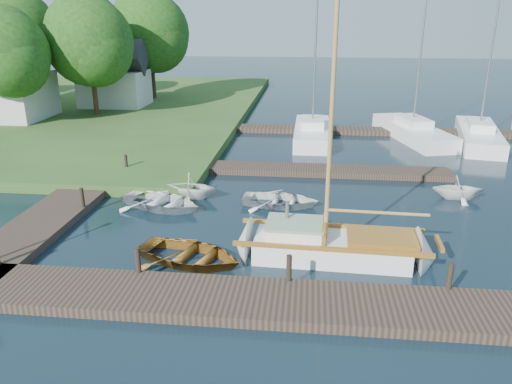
# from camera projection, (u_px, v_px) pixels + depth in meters

# --- Properties ---
(ground) EXTENTS (160.00, 160.00, 0.00)m
(ground) POSITION_uv_depth(u_px,v_px,m) (256.00, 221.00, 19.46)
(ground) COLOR black
(ground) RESTS_ON ground
(near_dock) EXTENTS (18.00, 2.20, 0.30)m
(near_dock) POSITION_uv_depth(u_px,v_px,m) (233.00, 300.00, 13.79)
(near_dock) COLOR #2F221A
(near_dock) RESTS_ON ground
(left_dock) EXTENTS (2.20, 18.00, 0.30)m
(left_dock) POSITION_uv_depth(u_px,v_px,m) (82.00, 193.00, 22.09)
(left_dock) COLOR #2F221A
(left_dock) RESTS_ON ground
(far_dock) EXTENTS (14.00, 1.60, 0.30)m
(far_dock) POSITION_uv_depth(u_px,v_px,m) (309.00, 170.00, 25.29)
(far_dock) COLOR #2F221A
(far_dock) RESTS_ON ground
(pontoon) EXTENTS (30.00, 1.60, 0.30)m
(pontoon) POSITION_uv_depth(u_px,v_px,m) (430.00, 132.00, 33.38)
(pontoon) COLOR #2F221A
(pontoon) RESTS_ON ground
(mooring_post_1) EXTENTS (0.16, 0.16, 0.80)m
(mooring_post_1) POSITION_uv_depth(u_px,v_px,m) (138.00, 260.00, 14.84)
(mooring_post_1) COLOR black
(mooring_post_1) RESTS_ON near_dock
(mooring_post_2) EXTENTS (0.16, 0.16, 0.80)m
(mooring_post_2) POSITION_uv_depth(u_px,v_px,m) (289.00, 268.00, 14.39)
(mooring_post_2) COLOR black
(mooring_post_2) RESTS_ON near_dock
(mooring_post_3) EXTENTS (0.16, 0.16, 0.80)m
(mooring_post_3) POSITION_uv_depth(u_px,v_px,m) (450.00, 276.00, 13.94)
(mooring_post_3) COLOR black
(mooring_post_3) RESTS_ON near_dock
(mooring_post_4) EXTENTS (0.16, 0.16, 0.80)m
(mooring_post_4) POSITION_uv_depth(u_px,v_px,m) (82.00, 197.00, 19.93)
(mooring_post_4) COLOR black
(mooring_post_4) RESTS_ON left_dock
(mooring_post_5) EXTENTS (0.16, 0.16, 0.80)m
(mooring_post_5) POSITION_uv_depth(u_px,v_px,m) (126.00, 163.00, 24.61)
(mooring_post_5) COLOR black
(mooring_post_5) RESTS_ON left_dock
(sailboat) EXTENTS (7.23, 2.26, 9.83)m
(sailboat) POSITION_uv_depth(u_px,v_px,m) (336.00, 248.00, 16.42)
(sailboat) COLOR white
(sailboat) RESTS_ON ground
(dinghy) EXTENTS (4.18, 3.52, 0.74)m
(dinghy) POSITION_uv_depth(u_px,v_px,m) (190.00, 252.00, 16.12)
(dinghy) COLOR brown
(dinghy) RESTS_ON ground
(tender_a) EXTENTS (4.25, 3.66, 0.74)m
(tender_a) POSITION_uv_depth(u_px,v_px,m) (161.00, 199.00, 20.68)
(tender_a) COLOR white
(tender_a) RESTS_ON ground
(tender_b) EXTENTS (2.58, 2.30, 1.22)m
(tender_b) POSITION_uv_depth(u_px,v_px,m) (191.00, 185.00, 21.71)
(tender_b) COLOR white
(tender_b) RESTS_ON ground
(tender_c) EXTENTS (3.45, 2.62, 0.67)m
(tender_c) POSITION_uv_depth(u_px,v_px,m) (280.00, 198.00, 20.94)
(tender_c) COLOR white
(tender_c) RESTS_ON ground
(tender_d) EXTENTS (2.19, 1.90, 1.13)m
(tender_d) POSITION_uv_depth(u_px,v_px,m) (459.00, 186.00, 21.65)
(tender_d) COLOR white
(tender_d) RESTS_ON ground
(marina_boat_1) EXTENTS (2.20, 7.58, 10.65)m
(marina_boat_1) POSITION_uv_depth(u_px,v_px,m) (312.00, 131.00, 31.80)
(marina_boat_1) COLOR white
(marina_boat_1) RESTS_ON ground
(marina_boat_3) EXTENTS (4.22, 8.61, 11.34)m
(marina_boat_3) POSITION_uv_depth(u_px,v_px,m) (412.00, 130.00, 32.16)
(marina_boat_3) COLOR white
(marina_boat_3) RESTS_ON ground
(marina_boat_4) EXTENTS (3.75, 8.68, 11.13)m
(marina_boat_4) POSITION_uv_depth(u_px,v_px,m) (479.00, 134.00, 31.12)
(marina_boat_4) COLOR white
(marina_boat_4) RESTS_ON ground
(house_a) EXTENTS (6.30, 5.00, 6.29)m
(house_a) POSITION_uv_depth(u_px,v_px,m) (1.00, 84.00, 35.47)
(house_a) COLOR beige
(house_a) RESTS_ON shore
(house_c) EXTENTS (5.25, 4.00, 5.28)m
(house_c) POSITION_uv_depth(u_px,v_px,m) (114.00, 80.00, 40.61)
(house_c) COLOR beige
(house_c) RESTS_ON shore
(tree_2) EXTENTS (5.83, 5.75, 7.82)m
(tree_2) POSITION_uv_depth(u_px,v_px,m) (6.00, 53.00, 32.67)
(tree_2) COLOR #332114
(tree_2) RESTS_ON shore
(tree_3) EXTENTS (6.41, 6.38, 8.74)m
(tree_3) POSITION_uv_depth(u_px,v_px,m) (90.00, 41.00, 35.82)
(tree_3) COLOR #332114
(tree_3) RESTS_ON shore
(tree_4) EXTENTS (7.01, 7.01, 9.66)m
(tree_4) POSITION_uv_depth(u_px,v_px,m) (14.00, 31.00, 40.19)
(tree_4) COLOR #332114
(tree_4) RESTS_ON shore
(tree_7) EXTENTS (6.83, 6.83, 9.38)m
(tree_7) POSITION_uv_depth(u_px,v_px,m) (150.00, 32.00, 42.98)
(tree_7) COLOR #332114
(tree_7) RESTS_ON shore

